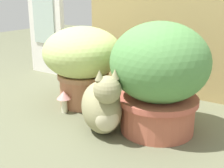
{
  "coord_description": "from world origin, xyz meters",
  "views": [
    {
      "loc": [
        0.72,
        -1.02,
        0.6
      ],
      "look_at": [
        0.01,
        0.08,
        0.18
      ],
      "focal_mm": 48.14,
      "sensor_mm": 36.0,
      "label": 1
    }
  ],
  "objects": [
    {
      "name": "cat",
      "position": [
        0.04,
        -0.05,
        0.12
      ],
      "size": [
        0.31,
        0.34,
        0.32
      ],
      "color": "#969266",
      "rests_on": "ground"
    },
    {
      "name": "grass_planter",
      "position": [
        -0.24,
        0.17,
        0.24
      ],
      "size": [
        0.41,
        0.41,
        0.42
      ],
      "color": "#AE6F4D",
      "rests_on": "ground"
    },
    {
      "name": "mushroom_ornament_pink",
      "position": [
        -0.25,
        0.03,
        0.08
      ],
      "size": [
        0.07,
        0.07,
        0.11
      ],
      "color": "#ECE7C6",
      "rests_on": "ground"
    },
    {
      "name": "cardboard_backdrop",
      "position": [
        0.07,
        0.59,
        0.45
      ],
      "size": [
        1.08,
        0.03,
        0.9
      ],
      "primitive_type": "cube",
      "color": "tan",
      "rests_on": "ground"
    },
    {
      "name": "leafy_planter",
      "position": [
        0.23,
        0.1,
        0.25
      ],
      "size": [
        0.42,
        0.42,
        0.47
      ],
      "color": "#B25B44",
      "rests_on": "ground"
    },
    {
      "name": "window_panel_white",
      "position": [
        -0.85,
        0.54,
        0.49
      ],
      "size": [
        0.3,
        0.05,
        0.98
      ],
      "color": "white",
      "rests_on": "ground"
    },
    {
      "name": "ground_plane",
      "position": [
        0.0,
        0.0,
        0.0
      ],
      "size": [
        6.0,
        6.0,
        0.0
      ],
      "primitive_type": "plane",
      "color": "#606248"
    }
  ]
}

